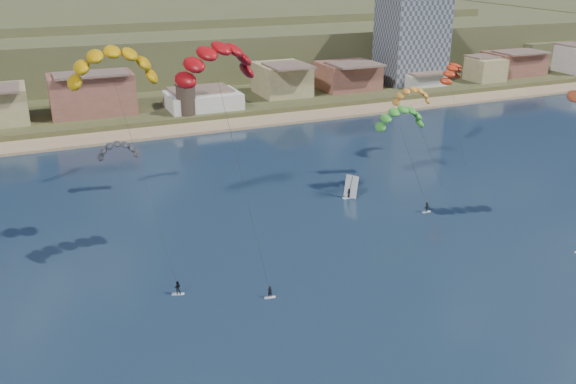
{
  "coord_description": "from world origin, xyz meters",
  "views": [
    {
      "loc": [
        -32.6,
        -44.92,
        43.12
      ],
      "look_at": [
        0.0,
        32.0,
        10.0
      ],
      "focal_mm": 37.95,
      "sensor_mm": 36.0,
      "label": 1
    }
  ],
  "objects": [
    {
      "name": "kitesurfer_green",
      "position": [
        29.75,
        48.27,
        14.91
      ],
      "size": [
        10.4,
        14.33,
        18.86
      ],
      "color": "silver",
      "rests_on": "ground"
    },
    {
      "name": "distant_kite_orange",
      "position": [
        35.6,
        53.73,
        17.37
      ],
      "size": [
        8.46,
        6.41,
        19.98
      ],
      "color": "#262626",
      "rests_on": "ground"
    },
    {
      "name": "distant_kite_dark",
      "position": [
        -19.58,
        67.69,
        9.1
      ],
      "size": [
        8.01,
        5.78,
        12.55
      ],
      "color": "#262626",
      "rests_on": "ground"
    },
    {
      "name": "beach",
      "position": [
        0.0,
        106.0,
        0.25
      ],
      "size": [
        2200.0,
        12.0,
        0.9
      ],
      "color": "tan",
      "rests_on": "ground"
    },
    {
      "name": "ground",
      "position": [
        0.0,
        0.0,
        0.0
      ],
      "size": [
        2400.0,
        2400.0,
        0.0
      ],
      "primitive_type": "plane",
      "color": "black",
      "rests_on": "ground"
    },
    {
      "name": "foothills",
      "position": [
        22.39,
        232.47,
        9.08
      ],
      "size": [
        940.0,
        210.0,
        18.0
      ],
      "color": "brown",
      "rests_on": "ground"
    },
    {
      "name": "land",
      "position": [
        0.0,
        560.0,
        0.0
      ],
      "size": [
        2200.0,
        900.0,
        4.0
      ],
      "color": "#4D4A2A",
      "rests_on": "ground"
    },
    {
      "name": "apartment_tower",
      "position": [
        85.0,
        128.0,
        17.82
      ],
      "size": [
        20.0,
        16.0,
        32.0
      ],
      "color": "gray",
      "rests_on": "ground"
    },
    {
      "name": "watchtower",
      "position": [
        5.0,
        114.0,
        6.37
      ],
      "size": [
        5.82,
        5.82,
        8.6
      ],
      "color": "#47382D",
      "rests_on": "ground"
    },
    {
      "name": "windsurfer",
      "position": [
        19.34,
        47.97,
        1.38
      ],
      "size": [
        2.46,
        2.67,
        4.33
      ],
      "color": "silver",
      "rests_on": "ground"
    },
    {
      "name": "kitesurfer_red",
      "position": [
        -10.11,
        31.86,
        30.54
      ],
      "size": [
        13.02,
        15.74,
        33.69
      ],
      "color": "silver",
      "rests_on": "ground"
    },
    {
      "name": "distant_kite_red",
      "position": [
        50.55,
        61.58,
        19.64
      ],
      "size": [
        9.29,
        8.33,
        22.41
      ],
      "color": "#262626",
      "rests_on": "ground"
    },
    {
      "name": "town",
      "position": [
        -40.0,
        122.0,
        8.0
      ],
      "size": [
        400.0,
        24.0,
        12.0
      ],
      "color": "silver",
      "rests_on": "ground"
    },
    {
      "name": "kitesurfer_yellow",
      "position": [
        -21.99,
        41.96,
        29.18
      ],
      "size": [
        13.01,
        18.73,
        33.57
      ],
      "color": "silver",
      "rests_on": "ground"
    }
  ]
}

